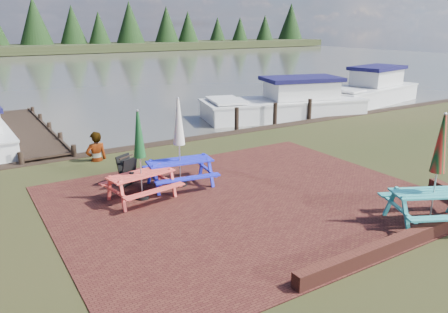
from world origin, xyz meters
TOP-DOWN VIEW (x-y plane):
  - ground at (0.00, 0.00)m, footprint 120.00×120.00m
  - paving at (0.00, 1.00)m, footprint 9.00×7.50m
  - brick_wall at (2.15, -2.42)m, footprint 6.21×1.79m
  - water at (0.00, 37.00)m, footprint 120.00×60.00m
  - picnic_table_teal at (2.66, -2.20)m, footprint 2.25×2.17m
  - picnic_table_red at (-2.15, 2.40)m, footprint 1.81×1.66m
  - picnic_table_blue at (-0.93, 2.74)m, footprint 1.91×1.75m
  - chalkboard at (-2.13, 3.49)m, footprint 0.54×0.69m
  - jetty at (-3.50, 11.28)m, footprint 1.76×9.08m
  - boat_near at (7.85, 8.95)m, footprint 8.23×4.61m
  - boat_far at (14.45, 9.58)m, footprint 7.57×3.92m
  - person at (-2.20, 6.17)m, footprint 0.71×0.49m

SIDE VIEW (x-z plane):
  - ground at x=0.00m, z-range 0.00..0.00m
  - water at x=0.00m, z-range -0.01..0.01m
  - paving at x=0.00m, z-range 0.00..0.02m
  - jetty at x=-3.50m, z-range -0.39..0.61m
  - brick_wall at x=2.15m, z-range 0.00..0.30m
  - chalkboard at x=-2.13m, z-range 0.01..0.83m
  - boat_near at x=7.85m, z-range -0.62..1.49m
  - boat_far at x=14.45m, z-range -0.65..1.60m
  - picnic_table_red at x=-2.15m, z-range -0.33..1.90m
  - picnic_table_blue at x=-0.93m, z-range -0.35..2.01m
  - picnic_table_teal at x=2.66m, z-range -0.36..2.07m
  - person at x=-2.20m, z-range 0.00..1.87m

